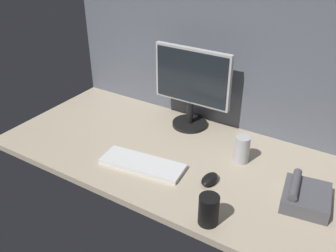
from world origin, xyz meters
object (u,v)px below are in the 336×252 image
at_px(mug_black_travel, 209,210).
at_px(monitor, 192,85).
at_px(keyboard, 142,164).
at_px(desk_phone, 305,196).
at_px(mug_steel, 242,149).
at_px(mouse, 210,179).

bearing_deg(mug_black_travel, monitor, 123.89).
bearing_deg(keyboard, monitor, 82.51).
bearing_deg(desk_phone, mug_steel, 156.77).
height_order(monitor, mug_black_travel, monitor).
relative_size(monitor, mug_steel, 3.29).
height_order(monitor, keyboard, monitor).
bearing_deg(mouse, desk_phone, 16.17).
bearing_deg(mug_black_travel, mouse, 114.68).
distance_m(mouse, desk_phone, 0.37).
distance_m(mug_black_travel, desk_phone, 0.39).
bearing_deg(mouse, monitor, 132.24).
xyz_separation_m(monitor, mug_steel, (0.35, -0.17, -0.16)).
height_order(keyboard, mouse, mouse).
distance_m(keyboard, mouse, 0.30).
distance_m(monitor, desk_phone, 0.75).
xyz_separation_m(monitor, mouse, (0.30, -0.38, -0.21)).
distance_m(mug_black_travel, mug_steel, 0.42).
xyz_separation_m(keyboard, mug_black_travel, (0.39, -0.16, 0.05)).
relative_size(mug_black_travel, mug_steel, 0.93).
height_order(mouse, mug_steel, mug_steel).
relative_size(keyboard, desk_phone, 1.74).
xyz_separation_m(mouse, mug_steel, (0.05, 0.21, 0.05)).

